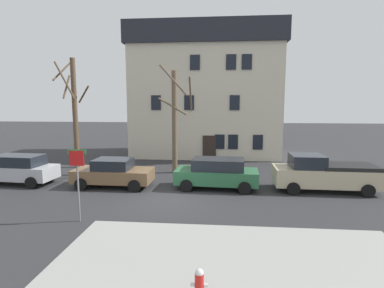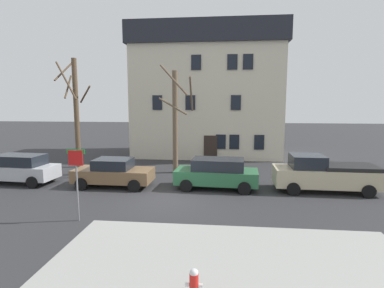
{
  "view_description": "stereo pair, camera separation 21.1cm",
  "coord_description": "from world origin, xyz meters",
  "views": [
    {
      "loc": [
        2.58,
        -14.5,
        4.79
      ],
      "look_at": [
        1.04,
        2.51,
        2.48
      ],
      "focal_mm": 28.59,
      "sensor_mm": 36.0,
      "label": 1
    },
    {
      "loc": [
        2.79,
        -14.48,
        4.79
      ],
      "look_at": [
        1.04,
        2.51,
        2.48
      ],
      "focal_mm": 28.59,
      "sensor_mm": 36.0,
      "label": 2
    }
  ],
  "objects": [
    {
      "name": "bicycle_leaning",
      "position": [
        -5.54,
        5.26,
        0.37
      ],
      "size": [
        1.64,
        0.71,
        1.03
      ],
      "color": "black",
      "rests_on": "ground_plane"
    },
    {
      "name": "tree_bare_near",
      "position": [
        -8.01,
        7.02,
        4.27
      ],
      "size": [
        2.38,
        2.36,
        7.97
      ],
      "color": "brown",
      "rests_on": "ground_plane"
    },
    {
      "name": "building_main",
      "position": [
        1.26,
        13.99,
        5.8
      ],
      "size": [
        13.37,
        7.25,
        11.44
      ],
      "color": "beige",
      "rests_on": "ground_plane"
    },
    {
      "name": "car_brown_sedan",
      "position": [
        -3.45,
        2.11,
        0.81
      ],
      "size": [
        4.47,
        2.16,
        1.62
      ],
      "color": "brown",
      "rests_on": "ground_plane"
    },
    {
      "name": "pickup_truck_beige",
      "position": [
        8.26,
        2.35,
        0.96
      ],
      "size": [
        5.46,
        2.3,
        1.98
      ],
      "color": "#C6B793",
      "rests_on": "ground_plane"
    },
    {
      "name": "car_silver_wagon",
      "position": [
        -9.32,
        2.23,
        0.9
      ],
      "size": [
        4.56,
        2.22,
        1.72
      ],
      "color": "#B7BABF",
      "rests_on": "ground_plane"
    },
    {
      "name": "ground_plane",
      "position": [
        0.0,
        0.0,
        0.0
      ],
      "size": [
        120.0,
        120.0,
        0.0
      ],
      "primitive_type": "plane",
      "color": "#2D2D30"
    },
    {
      "name": "sidewalk_slab",
      "position": [
        3.12,
        -7.03,
        0.06
      ],
      "size": [
        10.86,
        7.56,
        0.12
      ],
      "primitive_type": "cube",
      "color": "#999993",
      "rests_on": "ground_plane"
    },
    {
      "name": "street_sign_pole",
      "position": [
        -3.05,
        -3.06,
        2.06
      ],
      "size": [
        0.76,
        0.07,
        2.95
      ],
      "color": "slate",
      "rests_on": "ground_plane"
    },
    {
      "name": "fire_hydrant",
      "position": [
        2.14,
        -7.74,
        0.51
      ],
      "size": [
        0.42,
        0.22,
        0.76
      ],
      "color": "red",
      "rests_on": "sidewalk_slab"
    },
    {
      "name": "car_green_wagon",
      "position": [
        2.46,
        2.28,
        0.89
      ],
      "size": [
        4.68,
        2.32,
        1.7
      ],
      "color": "#2D6B42",
      "rests_on": "ground_plane"
    },
    {
      "name": "tree_bare_mid",
      "position": [
        -0.41,
        5.91,
        3.69
      ],
      "size": [
        2.11,
        2.26,
        7.21
      ],
      "color": "brown",
      "rests_on": "ground_plane"
    }
  ]
}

